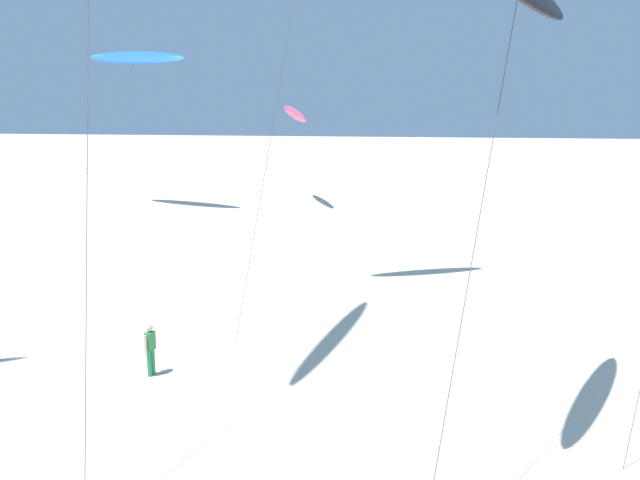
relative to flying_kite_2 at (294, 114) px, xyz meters
name	(u,v)px	position (x,y,z in m)	size (l,w,h in m)	color
flying_kite_2	(294,114)	(0.00, 0.00, 0.00)	(4.89, 11.81, 7.77)	#EA5193
flying_kite_6	(135,58)	(-10.88, -3.69, 4.02)	(8.83, 8.54, 11.74)	blue
person_foreground_walker	(150,347)	(1.75, -33.58, -6.06)	(0.27, 0.50, 1.60)	#338E56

